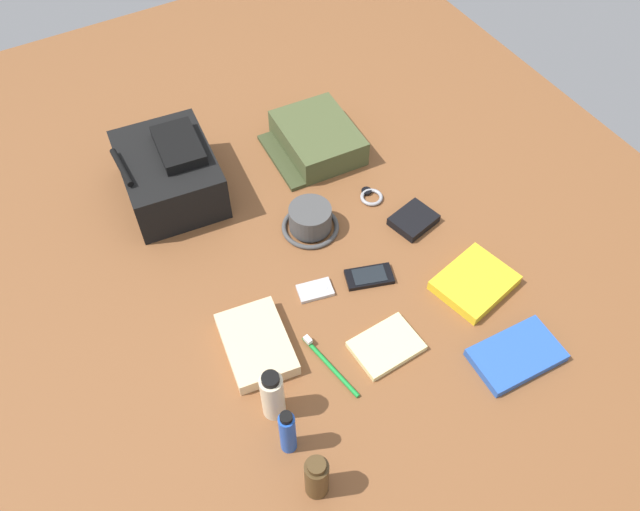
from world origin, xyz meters
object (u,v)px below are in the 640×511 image
Objects in this scene: backpack at (170,173)px; paperback_novel at (516,355)px; toiletry_pouch at (316,139)px; cell_phone at (369,277)px; cologne_bottle at (317,477)px; folded_towel at (257,344)px; bucket_hat at (310,220)px; media_player at (315,290)px; notepad at (386,346)px; travel_guidebook at (474,283)px; toothbrush at (327,363)px; wristwatch at (371,196)px; deodorant_spray at (288,432)px; lotion_bottle at (273,395)px; wallet at (413,219)px.

backpack is 1.61× the size of paperback_novel.
cell_phone is (-0.47, 0.12, -0.03)m from toiletry_pouch.
folded_towel is (0.34, -0.04, -0.05)m from cologne_bottle.
bucket_hat is 0.20m from media_player.
folded_towel reaches higher than notepad.
paperback_novel is 0.98× the size of travel_guidebook.
toothbrush is at bearing 152.57° from toiletry_pouch.
travel_guidebook is 2.94× the size of wristwatch.
notepad is (-0.04, 0.28, -0.00)m from travel_guidebook.
deodorant_spray is (0.10, 0.01, 0.01)m from cologne_bottle.
lotion_bottle is at bearing -0.62° from cologne_bottle.
toothbrush is 1.70× the size of wallet.
bucket_hat is 0.67m from cologne_bottle.
lotion_bottle is at bearing 129.46° from wristwatch.
paperback_novel is at bearing -177.94° from wristwatch.
toothbrush reaches higher than notepad.
media_player is at bearing 87.72° from wallet.
paperback_novel is at bearing -127.68° from notepad.
lotion_bottle is 0.58m from travel_guidebook.
cell_phone is 1.17× the size of wallet.
deodorant_spray is at bearing 82.46° from paperback_novel.
toiletry_pouch is at bearing -32.31° from bucket_hat.
backpack is 2.19× the size of notepad.
deodorant_spray reaches higher than folded_towel.
cell_phone is (0.38, -0.36, -0.06)m from cologne_bottle.
cologne_bottle is 1.86× the size of wristwatch.
wristwatch is (0.50, -0.52, -0.07)m from deodorant_spray.
cologne_bottle reaches higher than cell_phone.
media_player is at bearing -45.22° from lotion_bottle.
deodorant_spray is (-0.79, 0.06, -0.00)m from backpack.
toothbrush is (-0.38, 0.36, 0.00)m from wristwatch.
wallet is at bearing -75.31° from folded_towel.
wristwatch is (-0.29, -0.46, -0.07)m from backpack.
lotion_bottle is (-0.71, 0.05, -0.00)m from backpack.
cologne_bottle is 0.48m from media_player.
travel_guidebook reaches higher than wristwatch.
toothbrush reaches higher than cell_phone.
media_player is (0.03, 0.14, -0.00)m from cell_phone.
paperback_novel is at bearing -122.05° from folded_towel.
travel_guidebook is 1.62× the size of cell_phone.
folded_towel is at bearing 91.02° from wallet.
bucket_hat is 0.80× the size of toothbrush.
wristwatch is (0.19, -0.28, 0.00)m from media_player.
travel_guidebook is at bearing -124.93° from cell_phone.
cologne_bottle is at bearing -175.68° from deodorant_spray.
notepad is (0.01, -0.29, -0.06)m from lotion_bottle.
wallet is at bearing -46.63° from notepad.
cell_phone is at bearing -53.56° from toothbrush.
wristwatch is (0.01, -0.20, -0.03)m from bucket_hat.
bucket_hat reaches higher than folded_towel.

